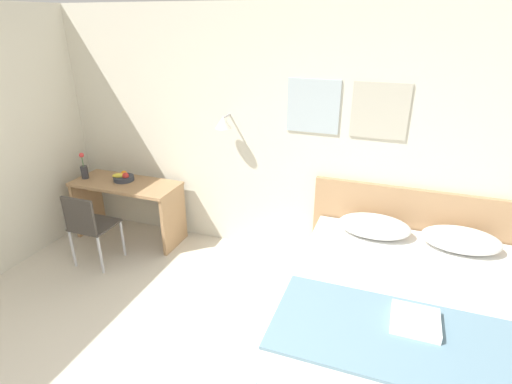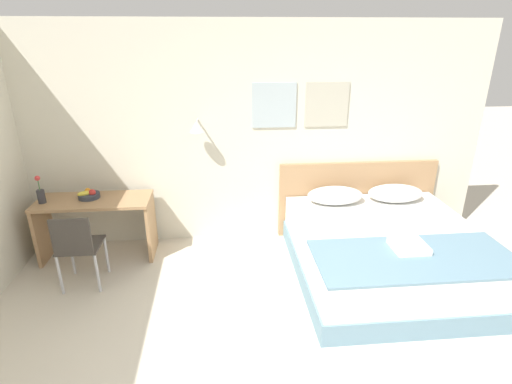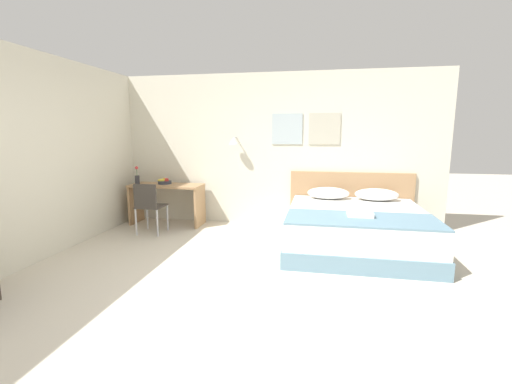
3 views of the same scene
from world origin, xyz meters
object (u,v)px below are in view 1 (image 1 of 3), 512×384
(pillow_left, at_px, (374,226))
(fruit_bowl, at_px, (123,177))
(throw_blanket, at_px, (415,340))
(desk, at_px, (128,199))
(pillow_right, at_px, (461,240))
(bed, at_px, (409,318))
(desk_chair, at_px, (88,224))
(headboard, at_px, (413,234))
(folded_towel_near_foot, at_px, (415,321))
(flower_vase, at_px, (84,170))

(pillow_left, distance_m, fruit_bowl, 2.89)
(throw_blanket, bearing_deg, desk, 157.57)
(throw_blanket, bearing_deg, pillow_right, 74.35)
(throw_blanket, height_order, fruit_bowl, fruit_bowl)
(pillow_right, relative_size, throw_blanket, 0.36)
(pillow_left, bearing_deg, bed, -63.58)
(bed, relative_size, fruit_bowl, 8.55)
(desk, height_order, desk_chair, desk_chair)
(headboard, xyz_separation_m, pillow_left, (-0.38, -0.28, 0.17))
(folded_towel_near_foot, distance_m, desk, 3.42)
(bed, height_order, desk_chair, desk_chair)
(folded_towel_near_foot, height_order, desk_chair, desk_chair)
(pillow_right, distance_m, desk_chair, 3.67)
(flower_vase, bearing_deg, pillow_left, 1.24)
(desk, bearing_deg, flower_vase, -175.09)
(flower_vase, bearing_deg, folded_towel_near_foot, -16.91)
(folded_towel_near_foot, height_order, fruit_bowl, fruit_bowl)
(bed, xyz_separation_m, flower_vase, (-3.75, 0.69, 0.55))
(pillow_right, bearing_deg, pillow_left, 180.00)
(folded_towel_near_foot, bearing_deg, pillow_right, 72.36)
(bed, xyz_separation_m, throw_blanket, (0.00, -0.59, 0.29))
(desk_chair, bearing_deg, desk, 89.27)
(throw_blanket, distance_m, folded_towel_near_foot, 0.15)
(bed, height_order, headboard, headboard)
(folded_towel_near_foot, bearing_deg, desk, 159.74)
(bed, xyz_separation_m, pillow_left, (-0.38, 0.76, 0.38))
(pillow_left, relative_size, throw_blanket, 0.36)
(headboard, bearing_deg, folded_towel_near_foot, -90.23)
(pillow_right, distance_m, fruit_bowl, 3.65)
(pillow_left, height_order, desk_chair, desk_chair)
(headboard, height_order, desk, headboard)
(headboard, bearing_deg, desk, -174.48)
(bed, xyz_separation_m, folded_towel_near_foot, (-0.01, -0.45, 0.34))
(bed, distance_m, pillow_right, 0.93)
(throw_blanket, relative_size, flower_vase, 5.83)
(pillow_left, xyz_separation_m, throw_blanket, (0.38, -1.35, -0.08))
(pillow_right, height_order, desk, pillow_right)
(folded_towel_near_foot, bearing_deg, flower_vase, 163.09)
(folded_towel_near_foot, bearing_deg, bed, 89.25)
(fruit_bowl, height_order, flower_vase, flower_vase)
(desk, xyz_separation_m, flower_vase, (-0.54, -0.05, 0.32))
(bed, distance_m, pillow_left, 0.93)
(flower_vase, bearing_deg, bed, -10.43)
(desk, distance_m, flower_vase, 0.63)
(headboard, distance_m, pillow_right, 0.50)
(desk_chair, height_order, flower_vase, flower_vase)
(bed, xyz_separation_m, desk, (-3.21, 0.74, 0.24))
(bed, xyz_separation_m, headboard, (0.00, 1.05, 0.21))
(fruit_bowl, bearing_deg, throw_blanket, -22.80)
(desk, distance_m, desk_chair, 0.66)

